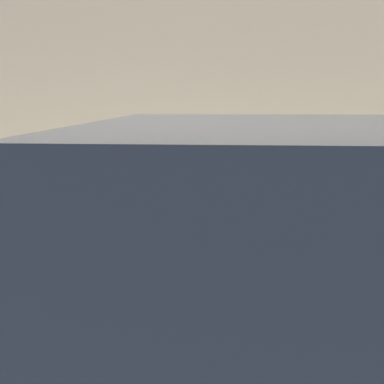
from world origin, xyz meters
The scene contains 2 objects.
sidewalk centered at (0.00, 2.20, 0.07)m, with size 24.00×2.80×0.15m.
parking_meter centered at (0.54, 1.13, 1.24)m, with size 0.18×0.16×1.57m.
Camera 1 is at (0.73, -2.11, 1.89)m, focal length 50.00 mm.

